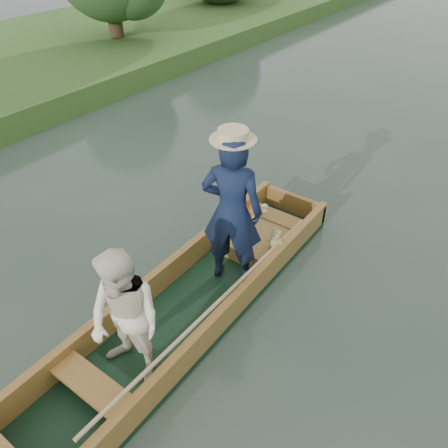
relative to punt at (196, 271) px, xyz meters
The scene contains 2 objects.
ground 0.69m from the punt, 145.82° to the left, with size 120.00×120.00×0.00m, color #283D30.
punt is the anchor object (origin of this frame).
Camera 1 is at (2.51, -2.85, 4.14)m, focal length 35.00 mm.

